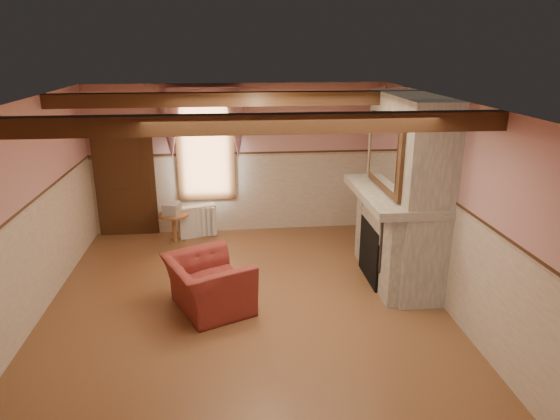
{
  "coord_description": "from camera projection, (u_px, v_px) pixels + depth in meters",
  "views": [
    {
      "loc": [
        -0.14,
        -6.24,
        3.47
      ],
      "look_at": [
        0.57,
        0.8,
        1.1
      ],
      "focal_mm": 32.0,
      "sensor_mm": 36.0,
      "label": 1
    }
  ],
  "objects": [
    {
      "name": "jar_yellow",
      "position": [
        407.0,
        197.0,
        6.83
      ],
      "size": [
        0.06,
        0.06,
        0.12
      ],
      "primitive_type": "cylinder",
      "color": "gold",
      "rests_on": "mantel"
    },
    {
      "name": "bowl",
      "position": [
        390.0,
        183.0,
        7.54
      ],
      "size": [
        0.33,
        0.33,
        0.08
      ],
      "primitive_type": "imported",
      "color": "brown",
      "rests_on": "mantel"
    },
    {
      "name": "wainscot",
      "position": [
        244.0,
        255.0,
        6.77
      ],
      "size": [
        5.5,
        6.0,
        1.5
      ],
      "primitive_type": null,
      "color": "beige",
      "rests_on": "floor"
    },
    {
      "name": "candle_red",
      "position": [
        414.0,
        201.0,
        6.55
      ],
      "size": [
        0.06,
        0.06,
        0.16
      ],
      "primitive_type": "cylinder",
      "color": "#A11413",
      "rests_on": "mantel"
    },
    {
      "name": "ceiling",
      "position": [
        240.0,
        101.0,
        6.12
      ],
      "size": [
        5.5,
        6.0,
        0.01
      ],
      "primitive_type": "cube",
      "color": "silver",
      "rests_on": "wall_back"
    },
    {
      "name": "wall_back",
      "position": [
        238.0,
        159.0,
        9.39
      ],
      "size": [
        5.5,
        0.02,
        2.8
      ],
      "primitive_type": "cube",
      "color": "tan",
      "rests_on": "floor"
    },
    {
      "name": "wall_right",
      "position": [
        444.0,
        203.0,
        6.82
      ],
      "size": [
        0.02,
        6.0,
        2.8
      ],
      "primitive_type": "cube",
      "color": "tan",
      "rests_on": "floor"
    },
    {
      "name": "radiator",
      "position": [
        197.0,
        221.0,
        9.38
      ],
      "size": [
        0.72,
        0.37,
        0.6
      ],
      "primitive_type": "cube",
      "rotation": [
        0.0,
        0.0,
        0.29
      ],
      "color": "silver",
      "rests_on": "floor"
    },
    {
      "name": "fireplace",
      "position": [
        406.0,
        191.0,
        7.36
      ],
      "size": [
        0.85,
        2.0,
        2.8
      ],
      "primitive_type": "cube",
      "color": "gray",
      "rests_on": "floor"
    },
    {
      "name": "wall_front",
      "position": [
        255.0,
        335.0,
        3.73
      ],
      "size": [
        5.5,
        0.02,
        2.8
      ],
      "primitive_type": "cube",
      "color": "tan",
      "rests_on": "floor"
    },
    {
      "name": "wall_left",
      "position": [
        25.0,
        216.0,
        6.3
      ],
      "size": [
        0.02,
        6.0,
        2.8
      ],
      "primitive_type": "cube",
      "color": "tan",
      "rests_on": "floor"
    },
    {
      "name": "book_stack",
      "position": [
        172.0,
        209.0,
        8.97
      ],
      "size": [
        0.33,
        0.37,
        0.2
      ],
      "primitive_type": "cube",
      "rotation": [
        0.0,
        0.0,
        -0.23
      ],
      "color": "#B7AD8C",
      "rests_on": "side_table"
    },
    {
      "name": "mantel",
      "position": [
        394.0,
        194.0,
        7.35
      ],
      "size": [
        1.05,
        2.05,
        0.12
      ],
      "primitive_type": "cube",
      "color": "gray",
      "rests_on": "fireplace"
    },
    {
      "name": "chair_rail",
      "position": [
        243.0,
        202.0,
        6.53
      ],
      "size": [
        5.5,
        6.0,
        0.08
      ],
      "primitive_type": null,
      "color": "black",
      "rests_on": "wainscot"
    },
    {
      "name": "oil_lamp",
      "position": [
        382.0,
        170.0,
        7.92
      ],
      "size": [
        0.11,
        0.11,
        0.28
      ],
      "primitive_type": "cylinder",
      "color": "gold",
      "rests_on": "mantel"
    },
    {
      "name": "door",
      "position": [
        125.0,
        181.0,
        9.24
      ],
      "size": [
        1.1,
        0.1,
        2.1
      ],
      "primitive_type": "cube",
      "color": "black",
      "rests_on": "floor"
    },
    {
      "name": "window",
      "position": [
        205.0,
        147.0,
        9.23
      ],
      "size": [
        1.06,
        0.08,
        2.02
      ],
      "primitive_type": "cube",
      "color": "white",
      "rests_on": "wall_back"
    },
    {
      "name": "firebox",
      "position": [
        374.0,
        252.0,
        7.62
      ],
      "size": [
        0.2,
        0.95,
        0.9
      ],
      "primitive_type": "cube",
      "color": "black",
      "rests_on": "floor"
    },
    {
      "name": "mantel_clock",
      "position": [
        379.0,
        171.0,
        8.06
      ],
      "size": [
        0.14,
        0.24,
        0.2
      ],
      "primitive_type": "cube",
      "color": "black",
      "rests_on": "mantel"
    },
    {
      "name": "side_table",
      "position": [
        174.0,
        228.0,
        9.1
      ],
      "size": [
        0.64,
        0.64,
        0.55
      ],
      "primitive_type": "cylinder",
      "rotation": [
        0.0,
        0.0,
        0.2
      ],
      "color": "brown",
      "rests_on": "floor"
    },
    {
      "name": "ceiling_beam_front",
      "position": [
        244.0,
        124.0,
        5.02
      ],
      "size": [
        5.5,
        0.18,
        0.2
      ],
      "primitive_type": "cube",
      "color": "black",
      "rests_on": "ceiling"
    },
    {
      "name": "ceiling_beam_back",
      "position": [
        238.0,
        99.0,
        7.28
      ],
      "size": [
        5.5,
        0.18,
        0.2
      ],
      "primitive_type": "cube",
      "color": "black",
      "rests_on": "ceiling"
    },
    {
      "name": "window_drapes",
      "position": [
        203.0,
        115.0,
        8.95
      ],
      "size": [
        1.3,
        0.14,
        1.4
      ],
      "primitive_type": "cube",
      "color": "gray",
      "rests_on": "wall_back"
    },
    {
      "name": "floor",
      "position": [
        245.0,
        304.0,
        7.0
      ],
      "size": [
        5.5,
        6.0,
        0.01
      ],
      "primitive_type": "cube",
      "color": "brown",
      "rests_on": "ground"
    },
    {
      "name": "overmantel_mirror",
      "position": [
        385.0,
        154.0,
        7.14
      ],
      "size": [
        0.06,
        1.44,
        1.04
      ],
      "primitive_type": "cube",
      "color": "silver",
      "rests_on": "fireplace"
    },
    {
      "name": "armchair",
      "position": [
        208.0,
        284.0,
        6.77
      ],
      "size": [
        1.36,
        1.43,
        0.73
      ],
      "primitive_type": "imported",
      "rotation": [
        0.0,
        0.0,
        1.99
      ],
      "color": "maroon",
      "rests_on": "floor"
    }
  ]
}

